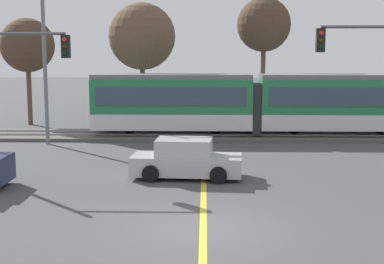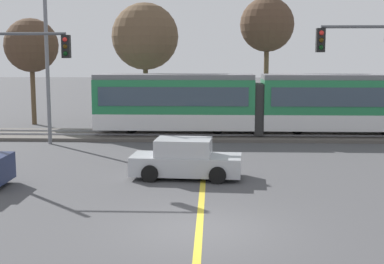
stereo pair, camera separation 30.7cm
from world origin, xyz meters
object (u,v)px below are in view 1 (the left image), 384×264
sedan_crossing (186,160)px  bare_tree_west (142,37)px  light_rail_tram (255,102)px  bare_tree_east (264,25)px  street_lamp_west (47,47)px  traffic_light_mid_left (2,73)px  bare_tree_far_west (27,46)px

sedan_crossing → bare_tree_west: size_ratio=0.54×
light_rail_tram → bare_tree_west: (-6.96, 4.40, 3.81)m
light_rail_tram → bare_tree_east: bare_tree_east is taller
street_lamp_west → bare_tree_west: (4.12, 7.06, 0.77)m
sedan_crossing → bare_tree_west: (-3.37, 14.74, 5.16)m
bare_tree_east → sedan_crossing: bearing=-106.2°
street_lamp_west → sedan_crossing: bearing=-45.7°
street_lamp_west → bare_tree_east: (12.04, 7.95, 1.52)m
sedan_crossing → bare_tree_east: bearing=73.8°
traffic_light_mid_left → street_lamp_west: 6.88m
sedan_crossing → street_lamp_west: (-7.49, 7.68, 4.40)m
traffic_light_mid_left → street_lamp_west: (-0.18, 6.78, 1.11)m
light_rail_tram → bare_tree_west: bare_tree_west is taller
sedan_crossing → bare_tree_east: bare_tree_east is taller
bare_tree_far_west → bare_tree_west: bearing=-6.6°
light_rail_tram → street_lamp_west: 11.79m
light_rail_tram → traffic_light_mid_left: (-10.89, -9.45, 1.94)m
light_rail_tram → bare_tree_east: 7.05m
light_rail_tram → street_lamp_west: (-11.07, -2.67, 3.05)m
sedan_crossing → bare_tree_far_west: bare_tree_far_west is taller
sedan_crossing → bare_tree_far_west: bearing=125.5°
sedan_crossing → bare_tree_west: 15.98m
light_rail_tram → bare_tree_east: bearing=79.7°
bare_tree_far_west → street_lamp_west: bearing=-65.3°
sedan_crossing → bare_tree_far_west: size_ratio=0.60×
bare_tree_far_west → bare_tree_east: bare_tree_east is taller
light_rail_tram → bare_tree_far_west: bare_tree_far_west is taller
sedan_crossing → bare_tree_east: 17.32m
bare_tree_far_west → bare_tree_east: (15.71, -0.01, 1.31)m
bare_tree_far_west → bare_tree_east: 15.76m
bare_tree_far_west → light_rail_tram: bearing=-19.8°
traffic_light_mid_left → bare_tree_west: size_ratio=0.75×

